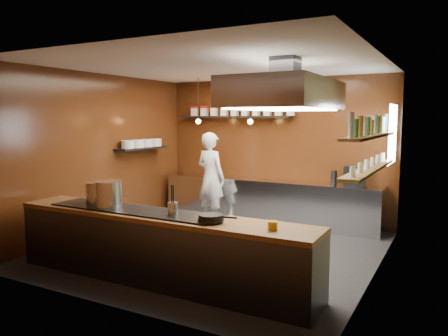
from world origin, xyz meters
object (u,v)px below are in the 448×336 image
Objects in this scene: extractor_hood at (285,94)px; chef at (211,178)px; stockpot_large at (108,194)px; espresso_machine at (355,176)px; stockpot_small at (97,192)px.

chef is at bearing 139.52° from extractor_hood.
extractor_hood is 2.82m from stockpot_large.
extractor_hood is at bearing -107.93° from espresso_machine.
extractor_hood is 6.14× the size of stockpot_small.
extractor_hood is 5.35× the size of stockpot_large.
stockpot_large reaches higher than stockpot_small.
extractor_hood reaches higher than espresso_machine.
espresso_machine is (2.57, 3.81, -0.03)m from stockpot_large.
extractor_hood is 3.05m from stockpot_small.
chef is (-0.23, 3.24, -0.18)m from stockpot_large.
espresso_machine is at bearing 51.54° from stockpot_small.
extractor_hood is 5.22× the size of espresso_machine.
chef is at bearing -176.54° from espresso_machine.
stockpot_small is 0.85× the size of espresso_machine.
stockpot_small is (-0.35, 0.14, -0.03)m from stockpot_large.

